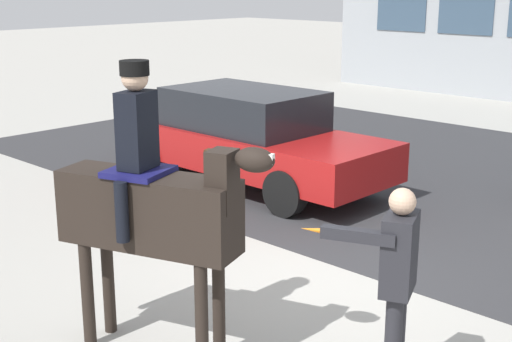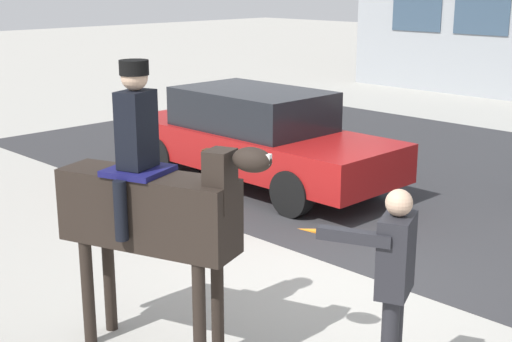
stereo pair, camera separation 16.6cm
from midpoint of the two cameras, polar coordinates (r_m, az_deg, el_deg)
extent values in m
plane|color=#9E9B93|center=(7.87, 5.54, -8.84)|extent=(80.00, 80.00, 0.00)
cube|color=#33475B|center=(20.81, 17.90, 12.89)|extent=(1.64, 0.02, 1.87)
cube|color=black|center=(6.06, -7.86, -3.12)|extent=(1.64, 0.94, 0.63)
cylinder|color=black|center=(6.20, -2.32, -10.58)|extent=(0.11, 0.11, 0.99)
cylinder|color=black|center=(5.96, -3.74, -11.72)|extent=(0.11, 0.11, 0.99)
cylinder|color=black|center=(6.77, -10.96, -8.58)|extent=(0.11, 0.11, 0.99)
cylinder|color=black|center=(6.55, -12.58, -9.51)|extent=(0.11, 0.11, 0.99)
cube|color=black|center=(5.61, -2.04, -0.78)|extent=(0.27, 0.29, 0.50)
cube|color=#382314|center=(5.66, -3.12, -0.44)|extent=(0.06, 0.09, 0.45)
ellipsoid|color=black|center=(5.44, 0.55, 0.89)|extent=(0.38, 0.30, 0.20)
cube|color=silver|center=(5.39, 1.50, 0.99)|extent=(0.13, 0.09, 0.08)
cylinder|color=#382314|center=(6.57, -13.90, -2.96)|extent=(0.09, 0.09, 0.55)
cube|color=#14144C|center=(6.00, -8.60, 0.02)|extent=(0.61, 0.61, 0.05)
cube|color=black|center=(5.92, -8.73, 3.30)|extent=(0.31, 0.37, 0.64)
sphere|color=#D1A889|center=(5.85, -8.90, 7.43)|extent=(0.22, 0.22, 0.22)
cylinder|color=black|center=(5.84, -8.93, 8.18)|extent=(0.24, 0.24, 0.12)
cylinder|color=black|center=(6.29, -7.13, -1.79)|extent=(0.11, 0.11, 0.50)
cylinder|color=black|center=(5.87, -9.98, -3.16)|extent=(0.11, 0.11, 0.50)
cube|color=#232328|center=(5.38, 12.03, -6.59)|extent=(0.36, 0.45, 0.60)
sphere|color=#D1A889|center=(5.25, 12.27, -2.50)|extent=(0.20, 0.20, 0.20)
cube|color=#232328|center=(5.21, 8.77, -5.20)|extent=(0.54, 0.29, 0.09)
cone|color=orange|center=(5.30, 5.12, -4.74)|extent=(0.18, 0.11, 0.04)
cube|color=maroon|center=(11.30, 0.56, 1.97)|extent=(4.76, 1.76, 0.58)
cube|color=black|center=(11.27, 0.14, 5.00)|extent=(2.38, 1.55, 0.61)
cylinder|color=black|center=(9.83, 3.36, -1.80)|extent=(0.66, 0.21, 0.66)
cylinder|color=black|center=(11.04, 8.98, -0.07)|extent=(0.66, 0.21, 0.66)
cylinder|color=black|center=(11.93, -7.23, 1.12)|extent=(0.66, 0.21, 0.66)
cylinder|color=black|center=(12.95, -1.57, 2.34)|extent=(0.66, 0.21, 0.66)
camera|label=1|loc=(0.08, -89.23, 0.21)|focal=50.00mm
camera|label=2|loc=(0.08, 90.77, -0.21)|focal=50.00mm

